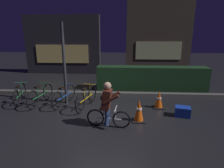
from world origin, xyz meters
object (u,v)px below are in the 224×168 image
parked_bike_center_left (64,96)px  cyclist (107,105)px  traffic_cone_far (159,100)px  blue_crate (183,112)px  street_post (64,65)px  traffic_cone_near (139,111)px  parked_bike_left_mid (41,95)px  parked_bike_center_right (87,98)px  parked_bike_leftmost (20,94)px

parked_bike_center_left → cyclist: 2.25m
traffic_cone_far → blue_crate: traffic_cone_far is taller
street_post → traffic_cone_near: (2.49, -1.30, -1.08)m
traffic_cone_far → blue_crate: (0.60, -0.65, -0.14)m
parked_bike_left_mid → traffic_cone_far: bearing=-82.9°
traffic_cone_far → cyclist: 2.18m
parked_bike_center_right → cyclist: (0.82, -1.32, 0.29)m
parked_bike_left_mid → blue_crate: parked_bike_left_mid is taller
parked_bike_leftmost → parked_bike_left_mid: 0.81m
parked_bike_leftmost → traffic_cone_near: size_ratio=2.25×
parked_bike_left_mid → cyclist: cyclist is taller
parked_bike_center_left → cyclist: cyclist is taller
parked_bike_left_mid → parked_bike_leftmost: bearing=92.4°
street_post → parked_bike_center_right: (0.81, -0.35, -1.06)m
traffic_cone_near → cyclist: bearing=-156.7°
street_post → parked_bike_leftmost: bearing=-178.0°
traffic_cone_near → cyclist: cyclist is taller
parked_bike_center_left → blue_crate: parked_bike_center_left is taller
parked_bike_leftmost → parked_bike_left_mid: size_ratio=0.94×
traffic_cone_near → traffic_cone_far: bearing=54.4°
parked_bike_left_mid → parked_bike_center_right: (1.68, -0.20, 0.01)m
parked_bike_center_left → traffic_cone_near: parked_bike_center_left is taller
street_post → parked_bike_left_mid: size_ratio=1.78×
blue_crate → traffic_cone_near: bearing=-163.5°
cyclist → street_post: bearing=140.5°
traffic_cone_far → blue_crate: size_ratio=1.36×
traffic_cone_far → parked_bike_center_right: bearing=-177.8°
traffic_cone_far → cyclist: size_ratio=0.48×
parked_bike_center_left → parked_bike_center_right: size_ratio=0.95×
parked_bike_center_right → parked_bike_leftmost: bearing=97.1°
street_post → parked_bike_left_mid: street_post is taller
traffic_cone_far → blue_crate: bearing=-47.1°
street_post → parked_bike_center_right: size_ratio=1.76×
street_post → cyclist: (1.62, -1.67, -0.77)m
parked_bike_leftmost → blue_crate: parked_bike_leftmost is taller
parked_bike_leftmost → parked_bike_center_right: (2.49, -0.29, 0.02)m
parked_bike_leftmost → cyclist: (3.31, -1.61, 0.31)m
cyclist → parked_bike_left_mid: bearing=155.0°
parked_bike_center_right → traffic_cone_near: bearing=-105.7°
parked_bike_left_mid → parked_bike_center_right: parked_bike_center_right is taller
street_post → blue_crate: street_post is taller
parked_bike_leftmost → blue_crate: (5.52, -0.84, -0.17)m
street_post → traffic_cone_near: size_ratio=4.27×
traffic_cone_near → blue_crate: bearing=16.5°
parked_bike_leftmost → cyclist: bearing=-130.2°
parked_bike_center_left → traffic_cone_near: 2.75m
street_post → parked_bike_leftmost: size_ratio=1.90×
parked_bike_left_mid → blue_crate: size_ratio=3.58×
parked_bike_left_mid → parked_bike_center_left: bearing=-82.7°
parked_bike_left_mid → blue_crate: (4.71, -0.75, -0.18)m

